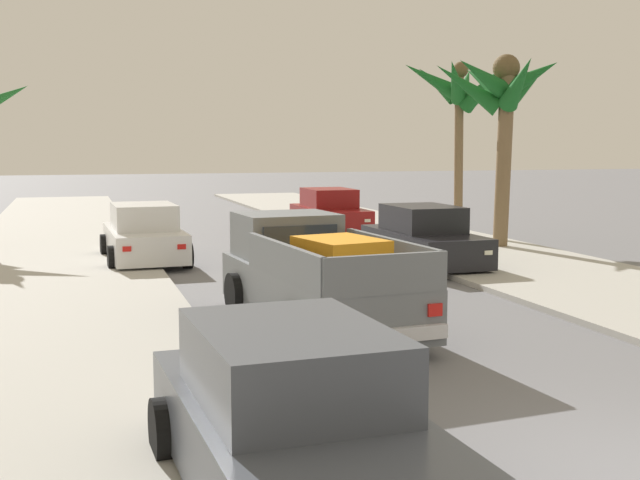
{
  "coord_description": "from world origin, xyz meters",
  "views": [
    {
      "loc": [
        -5.09,
        -5.46,
        3.05
      ],
      "look_at": [
        -0.48,
        9.35,
        1.2
      ],
      "focal_mm": 45.08,
      "sensor_mm": 36.0,
      "label": 1
    }
  ],
  "objects_px": {
    "pickup_truck": "(315,278)",
    "palm_tree_left_mid": "(501,94)",
    "car_right_mid": "(329,212)",
    "palm_tree_right_fore": "(461,90)",
    "car_left_mid": "(293,423)",
    "car_right_near": "(423,239)",
    "car_left_near": "(144,235)"
  },
  "relations": [
    {
      "from": "pickup_truck",
      "to": "palm_tree_right_fore",
      "type": "distance_m",
      "value": 14.43
    },
    {
      "from": "car_left_mid",
      "to": "palm_tree_right_fore",
      "type": "relative_size",
      "value": 0.74
    },
    {
      "from": "pickup_truck",
      "to": "car_right_mid",
      "type": "relative_size",
      "value": 1.25
    },
    {
      "from": "car_right_near",
      "to": "car_left_near",
      "type": "bearing_deg",
      "value": 157.1
    },
    {
      "from": "palm_tree_left_mid",
      "to": "car_right_mid",
      "type": "bearing_deg",
      "value": 119.24
    },
    {
      "from": "car_left_near",
      "to": "car_right_mid",
      "type": "xyz_separation_m",
      "value": [
        6.76,
        5.31,
        0.0
      ]
    },
    {
      "from": "pickup_truck",
      "to": "palm_tree_right_fore",
      "type": "bearing_deg",
      "value": 53.01
    },
    {
      "from": "pickup_truck",
      "to": "car_left_near",
      "type": "xyz_separation_m",
      "value": [
        -2.1,
        8.27,
        -0.1
      ]
    },
    {
      "from": "car_right_near",
      "to": "palm_tree_left_mid",
      "type": "relative_size",
      "value": 0.76
    },
    {
      "from": "car_left_mid",
      "to": "palm_tree_left_mid",
      "type": "distance_m",
      "value": 17.83
    },
    {
      "from": "car_left_near",
      "to": "car_left_mid",
      "type": "distance_m",
      "value": 14.72
    },
    {
      "from": "car_right_near",
      "to": "palm_tree_right_fore",
      "type": "bearing_deg",
      "value": 55.56
    },
    {
      "from": "car_right_mid",
      "to": "palm_tree_left_mid",
      "type": "xyz_separation_m",
      "value": [
        3.25,
        -5.8,
        3.76
      ]
    },
    {
      "from": "car_right_near",
      "to": "palm_tree_left_mid",
      "type": "bearing_deg",
      "value": 34.14
    },
    {
      "from": "car_right_near",
      "to": "car_left_mid",
      "type": "distance_m",
      "value": 13.66
    },
    {
      "from": "palm_tree_left_mid",
      "to": "car_right_near",
      "type": "bearing_deg",
      "value": -145.86
    },
    {
      "from": "pickup_truck",
      "to": "palm_tree_left_mid",
      "type": "xyz_separation_m",
      "value": [
        7.91,
        7.78,
        3.66
      ]
    },
    {
      "from": "car_right_mid",
      "to": "palm_tree_left_mid",
      "type": "relative_size",
      "value": 0.76
    },
    {
      "from": "car_left_near",
      "to": "palm_tree_right_fore",
      "type": "bearing_deg",
      "value": 15.05
    },
    {
      "from": "car_left_mid",
      "to": "car_right_mid",
      "type": "xyz_separation_m",
      "value": [
        6.81,
        20.03,
        0.0
      ]
    },
    {
      "from": "car_left_near",
      "to": "palm_tree_right_fore",
      "type": "relative_size",
      "value": 0.74
    },
    {
      "from": "car_right_mid",
      "to": "car_left_near",
      "type": "bearing_deg",
      "value": -141.85
    },
    {
      "from": "pickup_truck",
      "to": "palm_tree_left_mid",
      "type": "height_order",
      "value": "palm_tree_left_mid"
    },
    {
      "from": "car_left_near",
      "to": "palm_tree_left_mid",
      "type": "xyz_separation_m",
      "value": [
        10.01,
        -0.48,
        3.76
      ]
    },
    {
      "from": "car_right_near",
      "to": "car_right_mid",
      "type": "relative_size",
      "value": 1.0
    },
    {
      "from": "car_left_near",
      "to": "car_left_mid",
      "type": "xyz_separation_m",
      "value": [
        -0.04,
        -14.72,
        0.0
      ]
    },
    {
      "from": "car_right_mid",
      "to": "palm_tree_right_fore",
      "type": "bearing_deg",
      "value": -34.21
    },
    {
      "from": "car_right_mid",
      "to": "palm_tree_left_mid",
      "type": "distance_m",
      "value": 7.64
    },
    {
      "from": "pickup_truck",
      "to": "car_right_near",
      "type": "relative_size",
      "value": 1.25
    },
    {
      "from": "car_left_near",
      "to": "palm_tree_left_mid",
      "type": "distance_m",
      "value": 10.7
    },
    {
      "from": "car_left_mid",
      "to": "car_right_mid",
      "type": "bearing_deg",
      "value": 71.24
    },
    {
      "from": "car_right_near",
      "to": "car_left_mid",
      "type": "relative_size",
      "value": 0.99
    }
  ]
}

